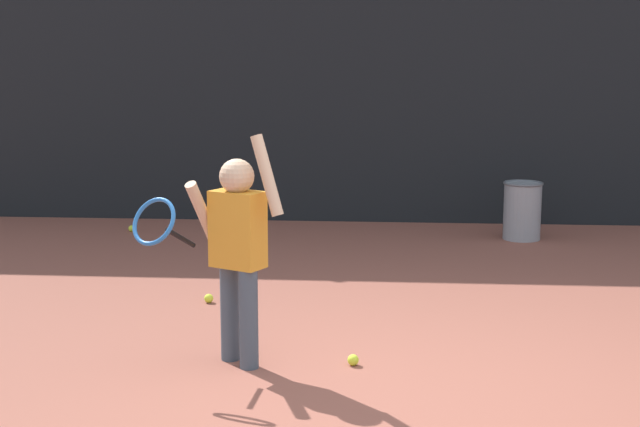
% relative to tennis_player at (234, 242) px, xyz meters
% --- Properties ---
extents(ground_plane, '(20.00, 20.00, 0.00)m').
position_rel_tennis_player_xyz_m(ground_plane, '(0.92, -0.65, -0.73)').
color(ground_plane, brown).
extents(back_fence_windscreen, '(12.67, 0.08, 3.91)m').
position_rel_tennis_player_xyz_m(back_fence_windscreen, '(0.92, 4.63, 1.23)').
color(back_fence_windscreen, black).
rests_on(back_fence_windscreen, ground).
extents(fence_post_1, '(0.09, 0.09, 4.06)m').
position_rel_tennis_player_xyz_m(fence_post_1, '(-2.17, 4.69, 1.31)').
color(fence_post_1, slate).
rests_on(fence_post_1, ground).
extents(fence_post_2, '(0.09, 0.09, 4.06)m').
position_rel_tennis_player_xyz_m(fence_post_2, '(0.92, 4.69, 1.31)').
color(fence_post_2, slate).
rests_on(fence_post_2, ground).
extents(tennis_player, '(0.88, 0.55, 1.35)m').
position_rel_tennis_player_xyz_m(tennis_player, '(0.00, 0.00, 0.00)').
color(tennis_player, '#3F4C59').
rests_on(tennis_player, ground).
extents(ball_hopper, '(0.38, 0.38, 0.56)m').
position_rel_tennis_player_xyz_m(ball_hopper, '(2.17, 3.79, -0.44)').
color(ball_hopper, gray).
rests_on(ball_hopper, ground).
extents(tennis_ball_0, '(0.07, 0.07, 0.07)m').
position_rel_tennis_player_xyz_m(tennis_ball_0, '(-1.73, 3.86, -0.69)').
color(tennis_ball_0, '#CCE033').
rests_on(tennis_ball_0, ground).
extents(tennis_ball_3, '(0.07, 0.07, 0.07)m').
position_rel_tennis_player_xyz_m(tennis_ball_3, '(0.68, 0.03, -0.69)').
color(tennis_ball_3, '#CCE033').
rests_on(tennis_ball_3, ground).
extents(tennis_ball_5, '(0.07, 0.07, 0.07)m').
position_rel_tennis_player_xyz_m(tennis_ball_5, '(-0.42, 1.29, -0.69)').
color(tennis_ball_5, '#CCE033').
rests_on(tennis_ball_5, ground).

